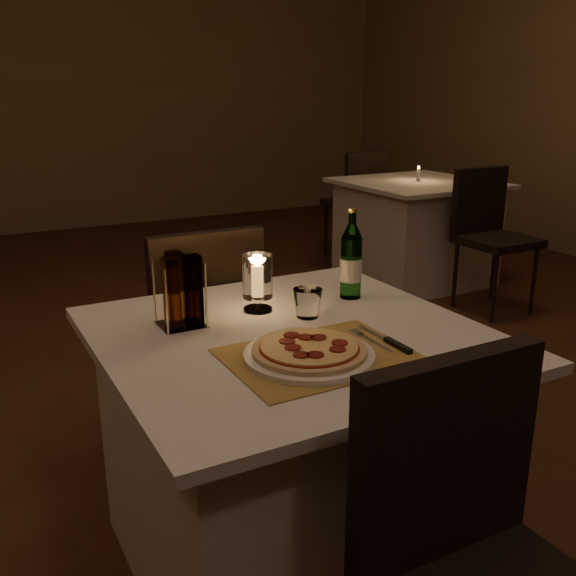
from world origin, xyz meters
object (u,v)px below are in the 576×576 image
plate (309,355)px  water_bottle (351,262)px  chair_near (477,551)px  pizza (309,349)px  hurricane_candle (257,278)px  neighbor_table_right (415,231)px  tumbler (308,303)px  chair_far (199,319)px  main_table (291,452)px

plate → water_bottle: water_bottle is taller
chair_near → pizza: (-0.05, 0.53, 0.22)m
hurricane_candle → neighbor_table_right: 3.06m
plate → tumbler: 0.31m
tumbler → neighbor_table_right: (2.15, 2.13, -0.41)m
chair_near → tumbler: bearing=82.9°
chair_far → neighbor_table_right: size_ratio=0.90×
water_bottle → neighbor_table_right: size_ratio=0.28×
main_table → pizza: 0.44m
pizza → chair_near: bearing=-84.7°
chair_near → chair_far: same height
pizza → neighbor_table_right: 3.34m
chair_near → neighbor_table_right: chair_near is taller
chair_near → hurricane_candle: (-0.00, 0.92, 0.29)m
main_table → plate: plate is taller
chair_far → neighbor_table_right: 2.71m
plate → pizza: bearing=32.7°
chair_near → plate: chair_near is taller
main_table → neighbor_table_right: bearing=44.5°
chair_near → chair_far: size_ratio=1.00×
chair_near → neighbor_table_right: 3.70m
plate → pizza: pizza is taller
plate → hurricane_candle: (0.05, 0.38, 0.09)m
pizza → plate: bearing=-147.3°
chair_near → neighbor_table_right: size_ratio=0.90×
hurricane_candle → water_bottle: bearing=-3.9°
chair_near → pizza: 0.58m
chair_far → water_bottle: (0.31, -0.53, 0.30)m
chair_near → water_bottle: water_bottle is taller
plate → hurricane_candle: hurricane_candle is taller
chair_far → plate: bearing=-93.2°
water_bottle → hurricane_candle: size_ratio=1.66×
chair_near → chair_far: bearing=90.0°
tumbler → water_bottle: 0.24m
hurricane_candle → pizza: bearing=-97.2°
main_table → hurricane_candle: 0.51m
main_table → plate: (-0.05, -0.18, 0.38)m
neighbor_table_right → pizza: bearing=-133.9°
tumbler → main_table: bearing=-139.1°
plate → water_bottle: 0.52m
plate → pizza: (0.00, 0.00, 0.02)m
hurricane_candle → main_table: bearing=-89.6°
plate → chair_far: bearing=86.8°
chair_near → main_table: bearing=90.0°
chair_far → plate: 0.92m
main_table → tumbler: 0.43m
water_bottle → main_table: bearing=-149.6°
tumbler → hurricane_candle: 0.17m
main_table → chair_near: bearing=-90.0°
plate → hurricane_candle: bearing=82.8°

